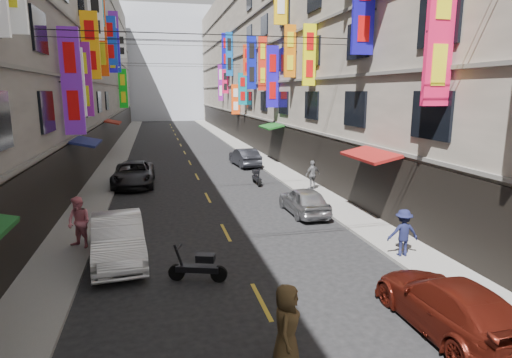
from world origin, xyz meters
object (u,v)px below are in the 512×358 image
scooter_far_right (256,177)px  car_right_near (450,305)px  pedestrian_rfar (313,175)px  car_right_far (245,157)px  pedestrian_crossing (287,327)px  scooter_crossing (199,267)px  car_left_mid (118,239)px  pedestrian_lfar (79,222)px  car_right_mid (304,201)px  car_left_far (134,174)px  pedestrian_rnear (403,233)px

scooter_far_right → car_right_near: 17.11m
scooter_far_right → pedestrian_rfar: pedestrian_rfar is taller
car_right_far → pedestrian_crossing: size_ratio=2.32×
scooter_crossing → car_left_mid: bearing=66.3°
pedestrian_rfar → pedestrian_lfar: bearing=14.3°
car_left_mid → car_right_mid: 8.90m
scooter_crossing → car_right_mid: car_right_mid is taller
car_right_far → scooter_crossing: bearing=69.1°
car_left_mid → car_right_far: (8.00, 17.45, -0.08)m
pedestrian_crossing → car_right_far: bearing=15.3°
scooter_far_right → car_right_mid: size_ratio=0.48×
scooter_far_right → pedestrian_crossing: size_ratio=1.00×
scooter_crossing → car_right_mid: size_ratio=0.46×
car_right_mid → pedestrian_rfar: bearing=-116.1°
pedestrian_rfar → car_right_far: bearing=-94.5°
car_right_near → pedestrian_crossing: bearing=5.0°
car_right_near → scooter_crossing: bearing=-37.3°
car_left_mid → car_left_far: bearing=84.0°
scooter_far_right → car_left_far: (-7.34, 1.41, 0.28)m
scooter_crossing → car_right_mid: (5.52, 6.16, 0.20)m
car_right_far → pedestrian_crossing: (-4.17, -24.25, 0.21)m
car_right_far → pedestrian_rfar: 9.48m
scooter_far_right → pedestrian_rfar: (2.70, -2.51, 0.52)m
pedestrian_lfar → scooter_crossing: bearing=-6.2°
pedestrian_rnear → scooter_far_right: bearing=-71.8°
scooter_crossing → pedestrian_rnear: 6.98m
pedestrian_rnear → pedestrian_crossing: (-5.61, -4.73, -0.03)m
scooter_far_right → pedestrian_crossing: bearing=78.2°
scooter_crossing → pedestrian_rnear: pedestrian_rnear is taller
scooter_far_right → car_right_near: bearing=91.8°
pedestrian_rnear → car_left_mid: bearing=-3.4°
pedestrian_rfar → car_right_near: bearing=65.1°
car_right_near → pedestrian_lfar: pedestrian_lfar is taller
pedestrian_rfar → pedestrian_rnear: bearing=69.7°
car_right_mid → car_right_far: (0.00, 13.56, 0.05)m
scooter_far_right → car_right_far: (0.66, 6.74, 0.25)m
scooter_crossing → pedestrian_lfar: pedestrian_lfar is taller
car_left_far → pedestrian_rfar: bearing=-20.2°
car_left_far → pedestrian_crossing: pedestrian_crossing is taller
scooter_far_right → scooter_crossing: bearing=69.0°
pedestrian_crossing → scooter_far_right: bearing=13.7°
pedestrian_rfar → pedestrian_crossing: pedestrian_crossing is taller
pedestrian_rnear → pedestrian_crossing: size_ratio=0.90×
car_left_far → pedestrian_rfar: (10.04, -3.93, 0.24)m
car_right_mid → pedestrian_rfar: size_ratio=2.26×
scooter_far_right → car_right_mid: bearing=95.1°
scooter_far_right → pedestrian_rnear: (2.09, -12.78, 0.49)m
scooter_far_right → pedestrian_lfar: (-8.74, -9.44, 0.61)m
car_right_mid → pedestrian_lfar: pedestrian_lfar is taller
pedestrian_crossing → pedestrian_lfar: bearing=58.0°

